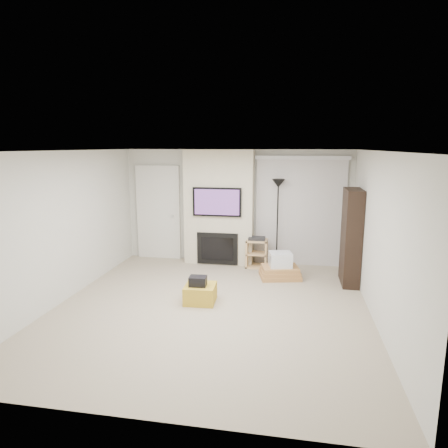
% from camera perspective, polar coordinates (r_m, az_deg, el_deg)
% --- Properties ---
extents(floor, '(5.00, 5.50, 0.00)m').
position_cam_1_polar(floor, '(6.59, -1.87, -11.87)').
color(floor, tan).
rests_on(floor, ground).
extents(ceiling, '(5.00, 5.50, 0.00)m').
position_cam_1_polar(ceiling, '(6.07, -2.02, 10.41)').
color(ceiling, white).
rests_on(ceiling, wall_back).
extents(wall_back, '(5.00, 0.00, 2.50)m').
position_cam_1_polar(wall_back, '(8.88, 1.76, 2.53)').
color(wall_back, beige).
rests_on(wall_back, ground).
extents(wall_front, '(5.00, 0.00, 2.50)m').
position_cam_1_polar(wall_front, '(3.68, -11.03, -10.18)').
color(wall_front, beige).
rests_on(wall_front, ground).
extents(wall_left, '(0.00, 5.50, 2.50)m').
position_cam_1_polar(wall_left, '(7.16, -21.92, -0.36)').
color(wall_left, beige).
rests_on(wall_left, ground).
extents(wall_right, '(0.00, 5.50, 2.50)m').
position_cam_1_polar(wall_right, '(6.21, 21.28, -1.97)').
color(wall_right, beige).
rests_on(wall_right, ground).
extents(hvac_vent, '(0.35, 0.18, 0.01)m').
position_cam_1_polar(hvac_vent, '(6.79, 2.78, 10.45)').
color(hvac_vent, silver).
rests_on(hvac_vent, ceiling).
extents(ottoman, '(0.53, 0.53, 0.30)m').
position_cam_1_polar(ottoman, '(6.77, -3.41, -9.88)').
color(ottoman, gold).
rests_on(ottoman, floor).
extents(black_bag, '(0.29, 0.23, 0.16)m').
position_cam_1_polar(black_bag, '(6.66, -3.75, -8.14)').
color(black_bag, black).
rests_on(black_bag, ottoman).
extents(fireplace_wall, '(1.50, 0.47, 2.50)m').
position_cam_1_polar(fireplace_wall, '(8.73, -0.72, 2.30)').
color(fireplace_wall, beige).
rests_on(fireplace_wall, floor).
extents(entry_door, '(1.02, 0.11, 2.14)m').
position_cam_1_polar(entry_door, '(9.30, -9.32, 1.56)').
color(entry_door, silver).
rests_on(entry_door, floor).
extents(vertical_blinds, '(1.98, 0.10, 2.37)m').
position_cam_1_polar(vertical_blinds, '(8.73, 10.84, 2.35)').
color(vertical_blinds, silver).
rests_on(vertical_blinds, floor).
extents(floor_lamp, '(0.28, 0.28, 1.89)m').
position_cam_1_polar(floor_lamp, '(8.51, 7.72, 3.69)').
color(floor_lamp, black).
rests_on(floor_lamp, floor).
extents(av_stand, '(0.45, 0.38, 0.66)m').
position_cam_1_polar(av_stand, '(8.62, 4.70, -3.91)').
color(av_stand, '#DDB174').
rests_on(av_stand, floor).
extents(box_stack, '(0.88, 0.74, 0.52)m').
position_cam_1_polar(box_stack, '(8.01, 8.01, -6.27)').
color(box_stack, '#B37C44').
rests_on(box_stack, floor).
extents(bookshelf, '(0.30, 0.80, 1.80)m').
position_cam_1_polar(bookshelf, '(7.82, 17.71, -1.78)').
color(bookshelf, black).
rests_on(bookshelf, floor).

